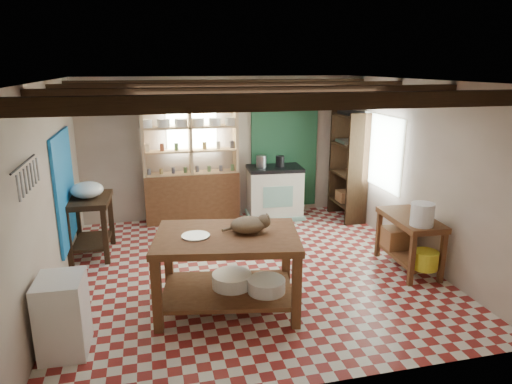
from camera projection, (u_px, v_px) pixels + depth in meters
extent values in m
cube|color=maroon|center=(250.00, 270.00, 6.46)|extent=(5.00, 5.00, 0.02)
cube|color=#4B4A4F|center=(249.00, 81.00, 5.76)|extent=(5.00, 5.00, 0.02)
cube|color=#C2AF9C|center=(219.00, 148.00, 8.45)|extent=(5.00, 0.04, 2.60)
cube|color=#C2AF9C|center=(316.00, 252.00, 3.77)|extent=(5.00, 0.04, 2.60)
cube|color=#C2AF9C|center=(49.00, 192.00, 5.54)|extent=(0.04, 5.00, 2.60)
cube|color=#C2AF9C|center=(416.00, 171.00, 6.67)|extent=(0.04, 5.00, 2.60)
cube|color=#311F11|center=(249.00, 90.00, 5.79)|extent=(5.00, 3.80, 0.15)
cube|color=blue|center=(65.00, 189.00, 6.44)|extent=(0.04, 1.40, 1.60)
cube|color=#1F4F30|center=(284.00, 148.00, 8.71)|extent=(1.30, 0.04, 2.30)
cube|color=beige|center=(192.00, 128.00, 8.21)|extent=(0.90, 0.02, 0.80)
cube|color=beige|center=(381.00, 152.00, 7.58)|extent=(0.02, 1.30, 1.20)
cube|color=black|center=(25.00, 176.00, 4.30)|extent=(0.06, 0.90, 0.28)
cube|color=black|center=(292.00, 101.00, 8.07)|extent=(0.86, 0.12, 0.36)
cube|color=tan|center=(191.00, 162.00, 8.20)|extent=(1.70, 0.34, 2.20)
cube|color=#311F11|center=(348.00, 166.00, 8.39)|extent=(0.40, 0.86, 2.00)
cube|color=brown|center=(227.00, 272.00, 5.33)|extent=(1.80, 1.37, 0.92)
cube|color=#EBE6CC|center=(274.00, 192.00, 8.56)|extent=(1.04, 0.74, 0.98)
cube|color=#311F11|center=(91.00, 226.00, 6.84)|extent=(0.65, 0.92, 0.91)
cube|color=white|center=(63.00, 315.00, 4.52)|extent=(0.46, 0.55, 0.80)
cube|color=brown|center=(409.00, 243.00, 6.39)|extent=(0.59, 1.10, 0.77)
ellipsoid|color=#7E6549|center=(248.00, 225.00, 5.24)|extent=(0.42, 0.32, 0.19)
cylinder|color=#94949B|center=(196.00, 236.00, 5.13)|extent=(0.37, 0.37, 0.02)
cylinder|color=white|center=(232.00, 280.00, 5.41)|extent=(0.55, 0.55, 0.16)
cylinder|color=white|center=(266.00, 285.00, 5.29)|extent=(0.51, 0.51, 0.15)
cylinder|color=#94949B|center=(261.00, 161.00, 8.36)|extent=(0.20, 0.20, 0.22)
cylinder|color=black|center=(280.00, 161.00, 8.41)|extent=(0.17, 0.17, 0.20)
ellipsoid|color=white|center=(87.00, 190.00, 6.69)|extent=(0.49, 0.49, 0.23)
cylinder|color=white|center=(422.00, 214.00, 5.90)|extent=(0.31, 0.31, 0.30)
cube|color=#93613B|center=(398.00, 237.00, 6.68)|extent=(0.43, 0.35, 0.29)
cylinder|color=gold|center=(425.00, 260.00, 5.98)|extent=(0.34, 0.34, 0.24)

